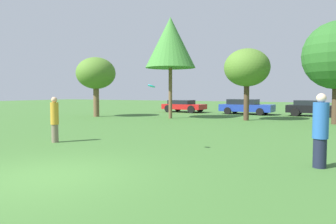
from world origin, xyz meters
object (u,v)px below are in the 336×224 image
Objects in this scene: person_catcher at (320,131)px; parked_car_black at (312,108)px; tree_0 at (96,74)px; tree_1 at (170,43)px; parked_car_red at (183,106)px; person_thrower at (55,119)px; tree_2 at (247,68)px; parked_car_blue at (246,106)px; frisbee at (151,86)px.

parked_car_black is at bearing -87.75° from person_catcher.
tree_0 is 1.16× the size of parked_car_black.
parked_car_red is at bearing 107.53° from tree_1.
tree_1 is at bearing 94.52° from person_thrower.
tree_1 is 1.51× the size of tree_2.
person_catcher is 22.14m from parked_car_red.
tree_0 is 9.29m from parked_car_red.
parked_car_red is 0.89× the size of parked_car_blue.
person_thrower is at bearing -76.58° from parked_car_red.
tree_0 is at bearing 136.83° from frisbee.
parked_car_black is (5.18, 0.18, -0.00)m from parked_car_blue.
tree_2 is 6.74m from parked_car_blue.
tree_0 is 11.26m from tree_2.
parked_car_black is at bearing 29.15° from tree_0.
person_thrower is 0.42× the size of parked_car_red.
frisbee is at bearing -65.25° from tree_1.
parked_car_blue is 5.18m from parked_car_black.
tree_1 is 9.14m from parked_car_blue.
tree_0 is at bearing -169.22° from tree_2.
tree_2 reaches higher than frisbee.
person_thrower is 13.50m from tree_2.
frisbee reaches higher than parked_car_red.
parked_car_blue is (3.73, 6.88, -4.72)m from tree_1.
person_catcher is 0.39× the size of tree_2.
tree_1 is 1.60× the size of parked_car_blue.
frisbee is 0.05× the size of tree_2.
parked_car_black is (-1.15, 18.53, -0.26)m from person_catcher.
tree_1 is at bearing -69.35° from parked_car_red.
person_catcher is at bearing -68.68° from tree_2.
tree_1 is (-10.07, 11.47, 4.46)m from person_catcher.
tree_2 is 7.68m from parked_car_black.
tree_1 is (-5.40, 11.71, 3.34)m from frisbee.
person_catcher is at bearing -48.74° from tree_1.
tree_1 is at bearing -115.39° from parked_car_blue.
tree_2 reaches higher than person_catcher.
tree_2 is (5.22, 0.94, -1.91)m from tree_1.
parked_car_red is (-3.39, 18.63, -0.23)m from person_thrower.
tree_1 is (5.84, 1.17, 2.08)m from tree_0.
frisbee reaches higher than person_catcher.
person_catcher is 0.47× the size of parked_car_black.
parked_car_blue is 1.14× the size of parked_car_black.
person_catcher is at bearing -83.33° from parked_car_black.
person_catcher is 18.57m from parked_car_black.
parked_car_blue is at bearing -174.88° from parked_car_black.
tree_2 is (4.03, 12.61, 2.61)m from person_thrower.
frisbee reaches higher than person_thrower.
parked_car_black is (7.72, 18.73, -0.20)m from person_thrower.
parked_car_blue is (-1.49, 5.94, -2.81)m from tree_2.
parked_car_red is at bearing -57.66° from person_catcher.
person_thrower is 0.36× the size of tree_2.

